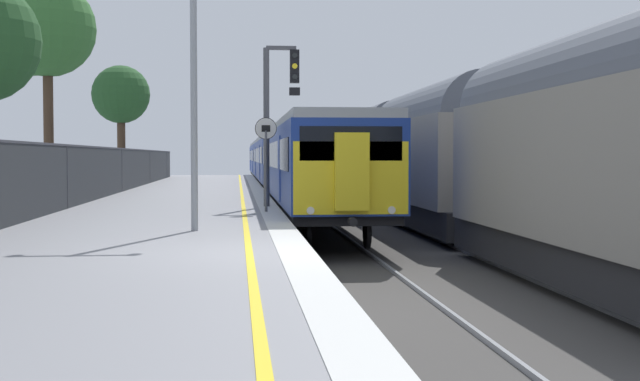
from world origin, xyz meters
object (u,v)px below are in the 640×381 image
(signal_gantry, at_px, (276,106))
(freight_train_adjacent_track, at_px, (436,153))
(platform_lamp_mid, at_px, (194,70))
(background_tree_right, at_px, (121,97))
(commuter_train_at_platform, at_px, (280,160))
(speed_limit_sign, at_px, (266,152))
(background_tree_left, at_px, (43,33))

(signal_gantry, bearing_deg, freight_train_adjacent_track, 22.87)
(freight_train_adjacent_track, height_order, platform_lamp_mid, platform_lamp_mid)
(background_tree_right, bearing_deg, commuter_train_at_platform, 40.36)
(speed_limit_sign, xyz_separation_m, background_tree_left, (-7.79, 8.73, 4.37))
(commuter_train_at_platform, relative_size, background_tree_right, 10.48)
(freight_train_adjacent_track, bearing_deg, commuter_train_at_platform, 99.62)
(freight_train_adjacent_track, bearing_deg, platform_lamp_mid, -125.88)
(freight_train_adjacent_track, xyz_separation_m, background_tree_left, (-13.64, 4.00, 4.38))
(signal_gantry, xyz_separation_m, platform_lamp_mid, (-2.03, -8.07, 0.26))
(commuter_train_at_platform, bearing_deg, freight_train_adjacent_track, -80.38)
(freight_train_adjacent_track, height_order, signal_gantry, signal_gantry)
(signal_gantry, distance_m, platform_lamp_mid, 8.33)
(signal_gantry, relative_size, background_tree_right, 0.78)
(platform_lamp_mid, distance_m, background_tree_left, 15.87)
(background_tree_left, relative_size, background_tree_right, 1.29)
(freight_train_adjacent_track, distance_m, signal_gantry, 6.10)
(freight_train_adjacent_track, xyz_separation_m, platform_lamp_mid, (-7.51, -10.38, 1.66))
(background_tree_right, bearing_deg, platform_lamp_mid, -79.39)
(platform_lamp_mid, bearing_deg, speed_limit_sign, 73.66)
(speed_limit_sign, relative_size, background_tree_right, 0.42)
(platform_lamp_mid, height_order, background_tree_left, background_tree_left)
(signal_gantry, height_order, background_tree_right, background_tree_right)
(platform_lamp_mid, relative_size, background_tree_left, 0.70)
(commuter_train_at_platform, distance_m, platform_lamp_mid, 34.24)
(commuter_train_at_platform, bearing_deg, speed_limit_sign, -93.72)
(commuter_train_at_platform, distance_m, freight_train_adjacent_track, 23.97)
(signal_gantry, relative_size, platform_lamp_mid, 0.87)
(signal_gantry, xyz_separation_m, background_tree_right, (-7.05, 18.70, 1.55))
(commuter_train_at_platform, bearing_deg, platform_lamp_mid, -95.88)
(background_tree_left, bearing_deg, speed_limit_sign, -48.26)
(platform_lamp_mid, distance_m, background_tree_right, 27.26)
(signal_gantry, bearing_deg, platform_lamp_mid, -104.15)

